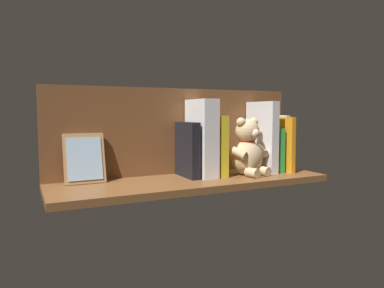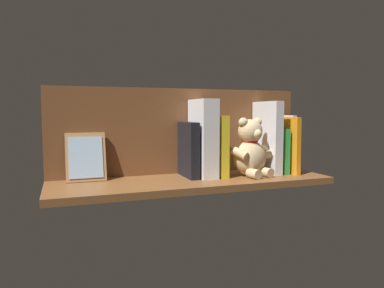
{
  "view_description": "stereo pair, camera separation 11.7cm",
  "coord_description": "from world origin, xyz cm",
  "views": [
    {
      "loc": [
        50.68,
        105.26,
        21.96
      ],
      "look_at": [
        0.0,
        0.0,
        11.51
      ],
      "focal_mm": 33.45,
      "sensor_mm": 36.0,
      "label": 1
    },
    {
      "loc": [
        39.88,
        109.81,
        21.96
      ],
      "look_at": [
        0.0,
        0.0,
        11.51
      ],
      "focal_mm": 33.45,
      "sensor_mm": 36.0,
      "label": 2
    }
  ],
  "objects": [
    {
      "name": "picture_frame_leaning",
      "position": [
        33.15,
        -7.86,
        7.64
      ],
      "size": [
        12.37,
        5.08,
        15.58
      ],
      "color": "#A87A4C",
      "rests_on": "ground_plane"
    },
    {
      "name": "teddy_bear",
      "position": [
        -20.88,
        1.68,
        8.85
      ],
      "size": [
        15.97,
        14.5,
        20.11
      ],
      "rotation": [
        0.0,
        0.0,
        0.21
      ],
      "color": "#D1B284",
      "rests_on": "ground_plane"
    },
    {
      "name": "book_1",
      "position": [
        -36.75,
        -1.81,
        10.09
      ],
      "size": [
        1.89,
        17.88,
        20.2
      ],
      "primitive_type": "cube",
      "rotation": [
        0.0,
        0.01,
        0.0
      ],
      "color": "orange",
      "rests_on": "ground_plane"
    },
    {
      "name": "book_5",
      "position": [
        0.18,
        -3.69,
        9.31
      ],
      "size": [
        3.02,
        14.11,
        18.61
      ],
      "primitive_type": "cube",
      "color": "black",
      "rests_on": "ground_plane"
    },
    {
      "name": "book_2",
      "position": [
        -33.7,
        -2.99,
        8.03
      ],
      "size": [
        2.5,
        15.52,
        16.06
      ],
      "primitive_type": "cube",
      "color": "green",
      "rests_on": "ground_plane"
    },
    {
      "name": "shelf_back_panel",
      "position": [
        0.0,
        -11.89,
        15.15
      ],
      "size": [
        91.76,
        1.5,
        30.3
      ],
      "primitive_type": "cube",
      "color": "brown",
      "rests_on": "ground_plane"
    },
    {
      "name": "book_0",
      "position": [
        -39.37,
        -4.83,
        10.37
      ],
      "size": [
        2.11,
        11.84,
        20.76
      ],
      "primitive_type": "cube",
      "rotation": [
        0.0,
        0.02,
        0.0
      ],
      "color": "silver",
      "rests_on": "ground_plane"
    },
    {
      "name": "book_4",
      "position": [
        -10.26,
        -3.29,
        10.39
      ],
      "size": [
        2.88,
        14.91,
        20.78
      ],
      "primitive_type": "cube",
      "color": "yellow",
      "rests_on": "ground_plane"
    },
    {
      "name": "book_3",
      "position": [
        -29.97,
        -2.63,
        12.89
      ],
      "size": [
        3.06,
        16.23,
        25.77
      ],
      "primitive_type": "cube",
      "color": "silver",
      "rests_on": "ground_plane"
    },
    {
      "name": "ground_plane",
      "position": [
        0.0,
        0.0,
        -1.1
      ],
      "size": [
        91.76,
        28.29,
        2.2
      ],
      "primitive_type": "cube",
      "color": "brown"
    },
    {
      "name": "dictionary_thick_white",
      "position": [
        -5.07,
        -3.05,
        13.15
      ],
      "size": [
        5.58,
        15.2,
        26.3
      ],
      "primitive_type": "cube",
      "color": "white",
      "rests_on": "ground_plane"
    }
  ]
}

